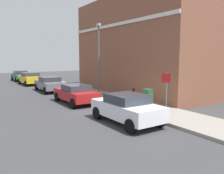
{
  "coord_description": "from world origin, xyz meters",
  "views": [
    {
      "loc": [
        -7.5,
        -11.34,
        3.21
      ],
      "look_at": [
        0.91,
        1.71,
        1.2
      ],
      "focal_mm": 37.18,
      "sensor_mm": 36.0,
      "label": 1
    }
  ],
  "objects_px": {
    "car_grey": "(50,84)",
    "street_sign": "(166,89)",
    "utility_cabinet": "(148,99)",
    "lamppost": "(99,56)",
    "car_green": "(21,76)",
    "bollard_near_cabinet": "(133,95)",
    "car_red": "(76,93)",
    "car_yellow": "(30,78)",
    "car_white": "(127,108)"
  },
  "relations": [
    {
      "from": "car_white",
      "to": "car_red",
      "type": "xyz_separation_m",
      "value": [
        -0.09,
        5.83,
        -0.05
      ]
    },
    {
      "from": "car_grey",
      "to": "street_sign",
      "type": "distance_m",
      "value": 13.47
    },
    {
      "from": "lamppost",
      "to": "street_sign",
      "type": "bearing_deg",
      "value": -97.1
    },
    {
      "from": "car_red",
      "to": "street_sign",
      "type": "height_order",
      "value": "street_sign"
    },
    {
      "from": "bollard_near_cabinet",
      "to": "lamppost",
      "type": "relative_size",
      "value": 0.18
    },
    {
      "from": "car_white",
      "to": "car_red",
      "type": "distance_m",
      "value": 5.83
    },
    {
      "from": "car_grey",
      "to": "car_yellow",
      "type": "relative_size",
      "value": 1.0
    },
    {
      "from": "utility_cabinet",
      "to": "car_grey",
      "type": "bearing_deg",
      "value": 103.07
    },
    {
      "from": "car_red",
      "to": "bollard_near_cabinet",
      "type": "height_order",
      "value": "car_red"
    },
    {
      "from": "car_yellow",
      "to": "lamppost",
      "type": "relative_size",
      "value": 0.74
    },
    {
      "from": "car_grey",
      "to": "street_sign",
      "type": "relative_size",
      "value": 1.85
    },
    {
      "from": "lamppost",
      "to": "car_yellow",
      "type": "bearing_deg",
      "value": 103.63
    },
    {
      "from": "utility_cabinet",
      "to": "car_red",
      "type": "bearing_deg",
      "value": 122.89
    },
    {
      "from": "car_yellow",
      "to": "bollard_near_cabinet",
      "type": "height_order",
      "value": "car_yellow"
    },
    {
      "from": "car_white",
      "to": "car_grey",
      "type": "bearing_deg",
      "value": -1.7
    },
    {
      "from": "car_red",
      "to": "street_sign",
      "type": "bearing_deg",
      "value": -165.69
    },
    {
      "from": "car_grey",
      "to": "car_green",
      "type": "distance_m",
      "value": 11.96
    },
    {
      "from": "lamppost",
      "to": "car_white",
      "type": "bearing_deg",
      "value": -109.87
    },
    {
      "from": "utility_cabinet",
      "to": "lamppost",
      "type": "distance_m",
      "value": 6.58
    },
    {
      "from": "car_green",
      "to": "car_grey",
      "type": "bearing_deg",
      "value": -177.77
    },
    {
      "from": "bollard_near_cabinet",
      "to": "street_sign",
      "type": "bearing_deg",
      "value": -105.68
    },
    {
      "from": "lamppost",
      "to": "utility_cabinet",
      "type": "bearing_deg",
      "value": -90.36
    },
    {
      "from": "car_white",
      "to": "street_sign",
      "type": "xyz_separation_m",
      "value": [
        1.67,
        -0.96,
        0.91
      ]
    },
    {
      "from": "car_yellow",
      "to": "lamppost",
      "type": "distance_m",
      "value": 12.02
    },
    {
      "from": "bollard_near_cabinet",
      "to": "lamppost",
      "type": "xyz_separation_m",
      "value": [
        -0.06,
        4.52,
        2.6
      ]
    },
    {
      "from": "car_white",
      "to": "car_yellow",
      "type": "bearing_deg",
      "value": -0.8
    },
    {
      "from": "utility_cabinet",
      "to": "street_sign",
      "type": "distance_m",
      "value": 2.86
    },
    {
      "from": "bollard_near_cabinet",
      "to": "street_sign",
      "type": "relative_size",
      "value": 0.45
    },
    {
      "from": "utility_cabinet",
      "to": "bollard_near_cabinet",
      "type": "height_order",
      "value": "utility_cabinet"
    },
    {
      "from": "street_sign",
      "to": "car_yellow",
      "type": "bearing_deg",
      "value": 94.89
    },
    {
      "from": "car_grey",
      "to": "street_sign",
      "type": "height_order",
      "value": "street_sign"
    },
    {
      "from": "utility_cabinet",
      "to": "lamppost",
      "type": "relative_size",
      "value": 0.2
    },
    {
      "from": "car_red",
      "to": "car_yellow",
      "type": "bearing_deg",
      "value": -0.48
    },
    {
      "from": "utility_cabinet",
      "to": "street_sign",
      "type": "xyz_separation_m",
      "value": [
        -1.02,
        -2.49,
        0.98
      ]
    },
    {
      "from": "car_yellow",
      "to": "bollard_near_cabinet",
      "type": "relative_size",
      "value": 4.09
    },
    {
      "from": "car_grey",
      "to": "car_green",
      "type": "bearing_deg",
      "value": 2.29
    },
    {
      "from": "car_green",
      "to": "car_yellow",
      "type": "bearing_deg",
      "value": -178.82
    },
    {
      "from": "bollard_near_cabinet",
      "to": "street_sign",
      "type": "xyz_separation_m",
      "value": [
        -1.12,
        -4.0,
        0.96
      ]
    },
    {
      "from": "car_grey",
      "to": "car_green",
      "type": "xyz_separation_m",
      "value": [
        -0.2,
        11.96,
        -0.02
      ]
    },
    {
      "from": "car_grey",
      "to": "bollard_near_cabinet",
      "type": "bearing_deg",
      "value": -162.97
    },
    {
      "from": "car_green",
      "to": "bollard_near_cabinet",
      "type": "xyz_separation_m",
      "value": [
        2.82,
        -21.31,
        -0.01
      ]
    },
    {
      "from": "utility_cabinet",
      "to": "lamppost",
      "type": "xyz_separation_m",
      "value": [
        0.04,
        6.03,
        2.62
      ]
    },
    {
      "from": "car_red",
      "to": "bollard_near_cabinet",
      "type": "relative_size",
      "value": 3.89
    },
    {
      "from": "car_grey",
      "to": "lamppost",
      "type": "relative_size",
      "value": 0.74
    },
    {
      "from": "car_white",
      "to": "lamppost",
      "type": "bearing_deg",
      "value": -20.79
    },
    {
      "from": "car_red",
      "to": "car_green",
      "type": "relative_size",
      "value": 0.92
    },
    {
      "from": "car_green",
      "to": "street_sign",
      "type": "xyz_separation_m",
      "value": [
        1.69,
        -25.31,
        0.95
      ]
    },
    {
      "from": "car_white",
      "to": "utility_cabinet",
      "type": "xyz_separation_m",
      "value": [
        2.69,
        1.52,
        -0.07
      ]
    },
    {
      "from": "street_sign",
      "to": "utility_cabinet",
      "type": "bearing_deg",
      "value": 67.62
    },
    {
      "from": "car_white",
      "to": "car_yellow",
      "type": "xyz_separation_m",
      "value": [
        -0.04,
        18.97,
        0.01
      ]
    }
  ]
}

